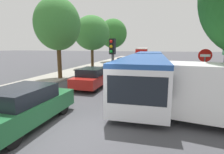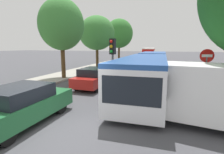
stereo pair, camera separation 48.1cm
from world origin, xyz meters
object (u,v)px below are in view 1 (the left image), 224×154
Objects in this scene: white_van at (208,92)px; no_entry_sign at (204,66)px; articulated_bus at (147,67)px; city_bus_rear at (142,52)px; queued_car_black at (124,63)px; tree_left_distant at (113,34)px; queued_car_green at (24,106)px; tree_left_far at (92,34)px; queued_car_navy at (132,60)px; tree_left_mid at (57,24)px; queued_car_red at (92,78)px; traffic_light at (112,54)px; queued_car_blue at (115,69)px.

no_entry_sign is (0.49, 3.27, 0.64)m from white_van.
articulated_bus is 32.01m from city_bus_rear.
queued_car_black is 9.73m from tree_left_distant.
tree_left_far is (-3.83, 16.45, 3.78)m from queued_car_green.
tree_left_far reaches higher than queued_car_navy.
no_entry_sign is at bearing -172.29° from city_bus_rear.
tree_left_distant is (-3.91, 2.26, 4.43)m from queued_car_navy.
tree_left_distant is at bearing -152.70° from no_entry_sign.
queued_car_green is at bearing -65.84° from tree_left_mid.
tree_left_distant reaches higher than tree_left_far.
queued_car_black is at bearing -151.95° from no_entry_sign.
white_van is (6.56, -4.41, 0.52)m from queued_car_red.
traffic_light is at bearing -131.56° from queued_car_red.
queued_car_navy is at bearing 64.55° from tree_left_far.
tree_left_mid reaches higher than queued_car_black.
tree_left_distant is at bearing 16.31° from queued_car_blue.
queued_car_red is 1.03× the size of queued_car_navy.
tree_left_distant is (-3.90, 26.77, 4.38)m from queued_car_green.
no_entry_sign is (6.78, -6.76, 1.19)m from queued_car_blue.
tree_left_mid is (-3.85, -15.95, 4.11)m from queued_car_navy.
articulated_bus is 3.04× the size of white_van.
queued_car_blue is at bearing -176.04° from queued_car_black.
tree_left_far is at bearing 13.19° from queued_car_green.
queued_car_blue is 6.89m from tree_left_mid.
queued_car_red is at bearing -27.38° from tree_left_mid.
queued_car_blue is at bearing -2.64° from queued_car_red.
no_entry_sign is at bearing -62.70° from tree_left_distant.
tree_left_distant is at bearing 60.04° from queued_car_navy.
white_van is at bearing -158.08° from queued_car_black.
articulated_bus is 1.35× the size of city_bus_rear.
city_bus_rear is 3.48× the size of traffic_light.
queued_car_black is at bearing -59.66° from white_van.
white_van is at bearing -72.27° from queued_car_green.
city_bus_rear is 3.02× the size of queued_car_blue.
tree_left_mid is (-5.95, 3.83, 2.32)m from traffic_light.
queued_car_navy is 0.76× the size of white_van.
white_van is 0.74× the size of tree_left_mid.
traffic_light is (1.75, -7.41, 1.81)m from queued_car_blue.
queued_car_navy is 23.37m from white_van.
tree_left_mid reaches higher than queued_car_red.
articulated_bus is 16.36m from queued_car_navy.
city_bus_rear is 2.95× the size of queued_car_black.
articulated_bus is 3.91× the size of queued_car_red.
tree_left_distant is (-3.99, 20.25, 4.42)m from queued_car_red.
tree_left_far is at bearing 44.29° from queued_car_blue.
tree_left_far reaches higher than city_bus_rear.
articulated_bus reaches higher than white_van.
queued_car_red is 0.58× the size of tree_left_mid.
tree_left_far is (-10.97, 11.06, 2.66)m from no_entry_sign.
tree_left_distant is at bearing 26.05° from queued_car_black.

